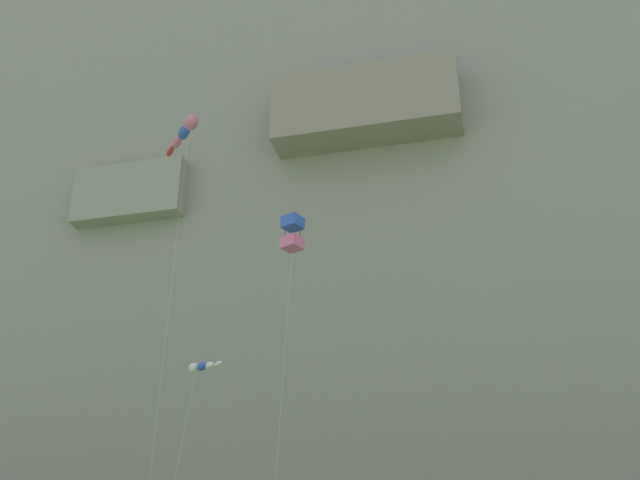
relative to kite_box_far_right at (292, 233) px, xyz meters
The scene contains 4 objects.
cliff_face 33.51m from the kite_box_far_right, 86.18° to the left, with size 180.00×31.38×73.01m.
kite_box_far_right is the anchor object (origin of this frame).
kite_windsock_low_center 9.61m from the kite_box_far_right, behind, with size 2.86×3.48×16.61m.
kite_windsock_high_left 12.55m from the kite_box_far_right, behind, with size 4.62×7.24×33.80m.
Camera 1 is at (9.55, -3.63, 3.54)m, focal length 43.03 mm.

